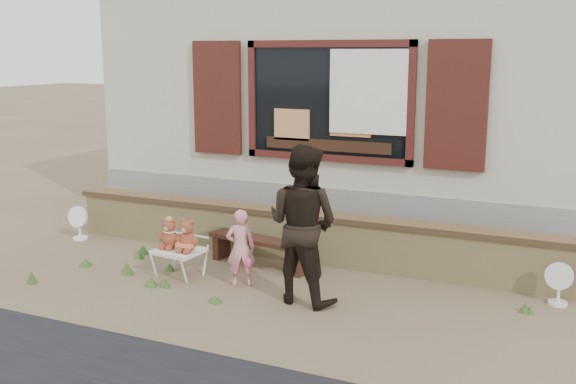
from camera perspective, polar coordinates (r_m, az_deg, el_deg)
The scene contains 12 objects.
ground at distance 8.25m, azimuth -1.75°, elevation -7.59°, with size 80.00×80.00×0.00m, color brown.
shopfront at distance 11.99m, azimuth 7.86°, elevation 8.14°, with size 8.04×5.13×4.00m.
brick_wall at distance 9.02m, azimuth 1.06°, elevation -3.63°, with size 7.10×0.36×0.67m.
bench at distance 8.76m, azimuth -2.37°, elevation -4.56°, with size 1.50×0.53×0.38m.
folding_chair at distance 8.47m, azimuth -9.20°, elevation -5.02°, with size 0.60×0.54×0.34m.
teddy_bear_left at distance 8.49m, azimuth -9.98°, elevation -3.41°, with size 0.28×0.25×0.39m, color brown, non-canonical shape.
teddy_bear_right at distance 8.32m, azimuth -8.50°, elevation -3.60°, with size 0.30×0.26×0.41m, color brown, non-canonical shape.
child at distance 7.99m, azimuth -4.03°, elevation -4.75°, with size 0.34×0.22×0.94m, color pink.
adult at distance 7.39m, azimuth 1.24°, elevation -2.74°, with size 0.86×0.67×1.77m, color black.
fan_left at distance 10.45m, azimuth -17.25°, elevation -2.50°, with size 0.32×0.22×0.51m.
fan_right at distance 8.02m, azimuth 21.99°, elevation -7.19°, with size 0.32×0.21×0.49m.
grass_tufts at distance 8.55m, azimuth -10.65°, elevation -6.70°, with size 5.66×1.70×0.16m.
Camera 1 is at (3.48, -6.97, 2.74)m, focal length 42.00 mm.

